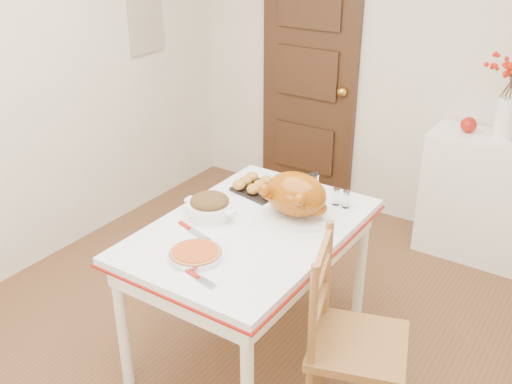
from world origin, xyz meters
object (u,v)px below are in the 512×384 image
Objects in this scene: turkey_platter at (296,196)px; pumpkin_pie at (195,253)px; sideboard at (490,200)px; chair_oak at (359,341)px; kitchen_table at (251,291)px.

pumpkin_pie is at bearing -123.13° from turkey_platter.
pumpkin_pie is (-0.87, -2.18, 0.39)m from sideboard.
chair_oak is 0.87m from pumpkin_pie.
chair_oak is (-0.11, -1.95, 0.05)m from sideboard.
sideboard is 3.60× the size of pumpkin_pie.
sideboard is at bearing 50.74° from turkey_platter.
chair_oak is at bearing -93.29° from sideboard.
kitchen_table is 5.37× the size of pumpkin_pie.
turkey_platter reaches higher than kitchen_table.
pumpkin_pie is at bearing 88.95° from chair_oak.
kitchen_table is 0.59m from pumpkin_pie.
kitchen_table is at bearing 59.01° from chair_oak.
sideboard is at bearing -21.54° from chair_oak.
chair_oak reaches higher than kitchen_table.
kitchen_table is 0.59m from turkey_platter.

